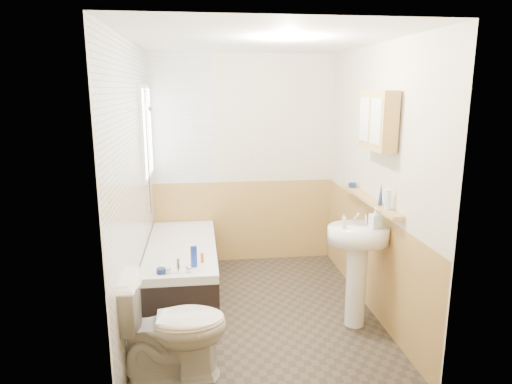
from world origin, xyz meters
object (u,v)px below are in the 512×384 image
toilet (171,327)px  pine_shelf (369,200)px  medicine_cabinet (378,120)px  bathtub (182,268)px  sink (357,256)px

toilet → pine_shelf: (1.80, 0.88, 0.69)m
toilet → medicine_cabinet: 2.39m
toilet → pine_shelf: size_ratio=0.65×
bathtub → pine_shelf: size_ratio=1.33×
toilet → sink: bearing=-71.5°
bathtub → pine_shelf: bearing=-17.9°
pine_shelf → medicine_cabinet: medicine_cabinet is taller
sink → pine_shelf: bearing=42.3°
bathtub → medicine_cabinet: 2.45m
medicine_cabinet → pine_shelf: bearing=79.7°
bathtub → sink: size_ratio=1.62×
medicine_cabinet → toilet: bearing=-157.8°
bathtub → sink: sink is taller
pine_shelf → bathtub: bearing=162.1°
sink → toilet: bearing=-174.3°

